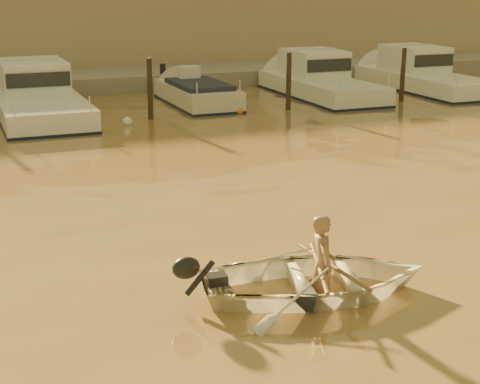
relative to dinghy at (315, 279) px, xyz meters
name	(u,v)px	position (x,y,z in m)	size (l,w,h in m)	color
ground_plane	(384,264)	(1.58, 0.62, -0.23)	(160.00, 160.00, 0.00)	brown
dinghy	(315,279)	(0.00, 0.00, 0.00)	(2.40, 3.35, 0.69)	white
person	(322,264)	(0.10, -0.02, 0.23)	(0.55, 0.36, 1.51)	#946A4A
outboard_motor	(214,283)	(-1.47, 0.30, 0.05)	(0.90, 0.40, 0.70)	black
oar_port	(332,266)	(0.25, -0.05, 0.19)	(0.06, 0.06, 2.10)	brown
oar_starboard	(319,267)	(0.05, -0.01, 0.19)	(0.06, 0.06, 2.10)	brown
moored_boat_2	(37,96)	(-1.97, 16.62, 0.40)	(2.69, 8.86, 1.75)	white
moored_boat_3	(197,98)	(3.73, 16.62, 0.00)	(1.92, 5.61, 0.95)	beige
moored_boat_4	(321,80)	(8.84, 16.62, 0.40)	(2.46, 7.50, 1.75)	silver
moored_boat_5	(423,75)	(13.57, 16.62, 0.40)	(2.38, 7.95, 1.75)	white
piling_2	(150,92)	(1.38, 14.42, 0.67)	(0.18, 0.18, 2.20)	#2D2319
piling_3	(289,84)	(6.38, 14.42, 0.67)	(0.18, 0.18, 2.20)	#2D2319
piling_4	(403,78)	(11.08, 14.42, 0.67)	(0.18, 0.18, 2.20)	#2D2319
fender_c	(127,122)	(0.43, 13.74, -0.13)	(0.30, 0.30, 0.30)	white
fender_d	(239,111)	(4.46, 14.30, -0.13)	(0.30, 0.30, 0.30)	orange
fender_e	(374,102)	(9.69, 14.08, -0.13)	(0.30, 0.30, 0.30)	silver
quay	(108,84)	(1.58, 22.12, -0.08)	(52.00, 4.00, 1.00)	gray
waterfront_building	(82,22)	(1.58, 27.62, 2.17)	(46.00, 7.00, 4.80)	#9E8466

